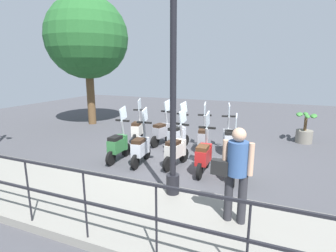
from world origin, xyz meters
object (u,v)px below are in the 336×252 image
scooter_near_2 (176,150)px  scooter_far_1 (203,137)px  tree_large (87,38)px  scooter_near_4 (118,145)px  scooter_far_4 (138,129)px  scooter_near_3 (141,147)px  scooter_far_2 (177,135)px  scooter_near_1 (204,155)px  scooter_far_0 (228,138)px  scooter_near_0 (234,160)px  potted_palm (305,130)px  pedestrian_with_bag (236,168)px  scooter_far_3 (162,131)px  lamp_post_near (173,93)px

scooter_near_2 → scooter_far_1: bearing=-0.9°
tree_large → scooter_near_4: size_ratio=3.73×
scooter_far_4 → scooter_near_3: bearing=-162.5°
scooter_near_3 → scooter_far_1: size_ratio=1.00×
scooter_near_2 → scooter_far_2: same height
tree_large → scooter_far_4: 5.30m
tree_large → scooter_near_1: size_ratio=3.73×
scooter_far_4 → scooter_far_0: bearing=-103.9°
scooter_near_0 → scooter_far_2: same height
potted_palm → scooter_near_3: (-4.09, 4.38, 0.04)m
scooter_near_0 → scooter_far_4: size_ratio=1.00×
scooter_near_0 → scooter_near_1: same height
scooter_near_4 → pedestrian_with_bag: bearing=-121.3°
scooter_near_2 → scooter_near_4: same height
scooter_near_1 → scooter_near_3: same height
scooter_near_4 → scooter_far_4: size_ratio=1.00×
scooter_near_1 → potted_palm: bearing=-34.2°
scooter_near_0 → scooter_near_4: bearing=82.0°
scooter_near_4 → scooter_far_2: same height
potted_palm → scooter_near_4: size_ratio=0.69×
scooter_far_2 → scooter_far_3: same height
scooter_near_4 → scooter_far_0: (1.86, -2.80, 0.00)m
lamp_post_near → scooter_near_2: (1.74, 0.58, -1.69)m
tree_large → pedestrian_with_bag: bearing=-128.3°
scooter_far_0 → scooter_far_4: (0.02, 3.21, 0.00)m
pedestrian_with_bag → scooter_far_4: (3.95, 3.95, -0.60)m
scooter_far_0 → scooter_far_3: 2.28m
scooter_near_1 → scooter_far_1: same height
potted_palm → scooter_far_3: 5.07m
scooter_near_0 → scooter_near_4: same height
pedestrian_with_bag → scooter_near_0: 2.14m
scooter_far_0 → potted_palm: bearing=-59.8°
lamp_post_near → scooter_far_0: 3.83m
potted_palm → scooter_near_0: 4.52m
scooter_far_2 → scooter_far_3: 0.72m
lamp_post_near → scooter_near_2: bearing=18.5°
scooter_near_4 → scooter_far_1: 2.69m
potted_palm → scooter_near_4: 6.54m
tree_large → scooter_far_0: tree_large is taller
scooter_near_0 → scooter_far_1: bearing=27.0°
pedestrian_with_bag → scooter_far_2: pedestrian_with_bag is taller
scooter_near_4 → scooter_far_4: 1.92m
scooter_near_1 → scooter_far_4: (1.83, 2.90, 0.00)m
scooter_near_4 → scooter_far_1: same height
lamp_post_near → scooter_far_3: bearing=26.8°
tree_large → scooter_near_1: (-3.80, -6.43, -3.42)m
scooter_near_4 → scooter_far_2: bearing=-36.6°
scooter_far_3 → scooter_far_4: bearing=105.6°
scooter_far_1 → scooter_near_3: bearing=134.6°
scooter_near_2 → scooter_near_0: bearing=-87.4°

